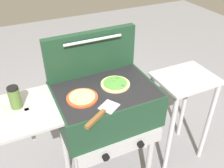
% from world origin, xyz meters
% --- Properties ---
extents(grill, '(0.96, 0.53, 0.90)m').
position_xyz_m(grill, '(-0.01, -0.00, 0.76)').
color(grill, '#193823').
rests_on(grill, ground_plane).
extents(grill_lid_open, '(0.63, 0.08, 0.30)m').
position_xyz_m(grill_lid_open, '(0.00, 0.21, 1.05)').
color(grill_lid_open, '#193823').
rests_on(grill_lid_open, grill).
extents(pizza_cheese, '(0.19, 0.19, 0.03)m').
position_xyz_m(pizza_cheese, '(-0.16, -0.04, 0.91)').
color(pizza_cheese, '#C64723').
rests_on(pizza_cheese, grill).
extents(pizza_veggie, '(0.19, 0.19, 0.03)m').
position_xyz_m(pizza_veggie, '(0.08, 0.01, 0.91)').
color(pizza_veggie, '#E0C17F').
rests_on(pizza_veggie, grill).
extents(sauce_jar, '(0.07, 0.07, 0.13)m').
position_xyz_m(sauce_jar, '(-0.52, 0.05, 0.97)').
color(sauce_jar, '#4C6B2D').
rests_on(sauce_jar, grill).
extents(spatula, '(0.25, 0.19, 0.02)m').
position_xyz_m(spatula, '(-0.12, -0.22, 0.91)').
color(spatula, '#B7BABF').
rests_on(spatula, grill).
extents(prep_table, '(0.44, 0.36, 0.81)m').
position_xyz_m(prep_table, '(0.66, 0.00, 0.57)').
color(prep_table, '#B2B2B7').
rests_on(prep_table, ground_plane).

